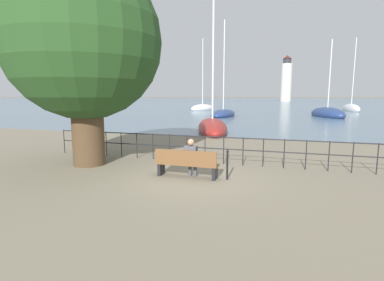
{
  "coord_description": "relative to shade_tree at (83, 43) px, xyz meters",
  "views": [
    {
      "loc": [
        2.94,
        -8.8,
        2.58
      ],
      "look_at": [
        0.0,
        0.5,
        1.11
      ],
      "focal_mm": 28.0,
      "sensor_mm": 36.0,
      "label": 1
    }
  ],
  "objects": [
    {
      "name": "ground_plane",
      "position": [
        4.07,
        -0.55,
        -4.43
      ],
      "size": [
        1000.0,
        1000.0,
        0.0
      ],
      "primitive_type": "plane",
      "color": "#7A705B"
    },
    {
      "name": "harbor_water",
      "position": [
        4.07,
        158.67,
        -4.43
      ],
      "size": [
        600.0,
        300.0,
        0.01
      ],
      "color": "slate",
      "rests_on": "ground_plane"
    },
    {
      "name": "shade_tree",
      "position": [
        0.0,
        0.0,
        0.0
      ],
      "size": [
        5.59,
        5.59,
        7.29
      ],
      "color": "#4C3823",
      "rests_on": "ground_plane"
    },
    {
      "name": "park_bench",
      "position": [
        4.07,
        -0.62,
        -3.99
      ],
      "size": [
        2.0,
        0.45,
        0.9
      ],
      "color": "brown",
      "rests_on": "ground_plane"
    },
    {
      "name": "seated_person_left",
      "position": [
        4.2,
        -0.54,
        -3.75
      ],
      "size": [
        0.38,
        0.35,
        1.24
      ],
      "color": "#4C4C51",
      "rests_on": "ground_plane"
    },
    {
      "name": "promenade_railing",
      "position": [
        4.07,
        1.61,
        -3.74
      ],
      "size": [
        13.19,
        0.04,
        1.05
      ],
      "color": "black",
      "rests_on": "ground_plane"
    },
    {
      "name": "closed_umbrella",
      "position": [
        5.34,
        -0.46,
        -3.88
      ],
      "size": [
        0.09,
        0.09,
        0.99
      ],
      "color": "black",
      "rests_on": "ground_plane"
    },
    {
      "name": "sailboat_0",
      "position": [
        -0.48,
        27.15,
        -4.13
      ],
      "size": [
        2.88,
        6.74,
        11.81
      ],
      "rotation": [
        0.0,
        0.0,
        -0.06
      ],
      "color": "navy",
      "rests_on": "ground_plane"
    },
    {
      "name": "sailboat_1",
      "position": [
        -7.02,
        41.13,
        -4.06
      ],
      "size": [
        4.27,
        6.26,
        12.54
      ],
      "rotation": [
        0.0,
        0.0,
        -0.36
      ],
      "color": "white",
      "rests_on": "ground_plane"
    },
    {
      "name": "sailboat_2",
      "position": [
        11.7,
        30.08,
        -4.08
      ],
      "size": [
        4.69,
        7.56,
        9.55
      ],
      "rotation": [
        0.0,
        0.0,
        0.33
      ],
      "color": "navy",
      "rests_on": "ground_plane"
    },
    {
      "name": "sailboat_3",
      "position": [
        1.99,
        11.37,
        -4.11
      ],
      "size": [
        4.05,
        7.57,
        11.23
      ],
      "rotation": [
        0.0,
        0.0,
        0.3
      ],
      "color": "maroon",
      "rests_on": "ground_plane"
    },
    {
      "name": "sailboat_4",
      "position": [
        17.0,
        45.17,
        -4.01
      ],
      "size": [
        2.7,
        6.21,
        12.16
      ],
      "rotation": [
        0.0,
        0.0,
        0.17
      ],
      "color": "silver",
      "rests_on": "ground_plane"
    },
    {
      "name": "harbor_lighthouse",
      "position": [
        6.27,
        121.53,
        4.28
      ],
      "size": [
        4.41,
        4.41,
        18.74
      ],
      "color": "beige",
      "rests_on": "ground_plane"
    }
  ]
}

